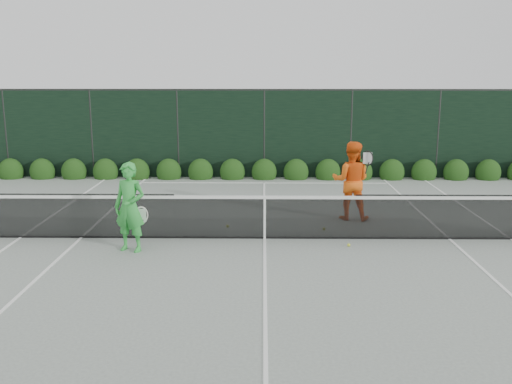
{
  "coord_description": "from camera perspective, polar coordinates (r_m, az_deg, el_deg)",
  "views": [
    {
      "loc": [
        -0.04,
        -12.22,
        3.68
      ],
      "look_at": [
        -0.2,
        0.3,
        1.0
      ],
      "focal_mm": 40.0,
      "sensor_mm": 36.0,
      "label": 1
    }
  ],
  "objects": [
    {
      "name": "court_lines",
      "position": [
        12.76,
        0.87,
        -4.65
      ],
      "size": [
        11.03,
        23.83,
        0.01
      ],
      "color": "white",
      "rests_on": "ground"
    },
    {
      "name": "player_woman",
      "position": [
        11.97,
        -12.5,
        -1.49
      ],
      "size": [
        0.78,
        0.63,
        1.86
      ],
      "rotation": [
        0.0,
        0.0,
        -0.31
      ],
      "color": "green",
      "rests_on": "ground"
    },
    {
      "name": "player_man",
      "position": [
        14.39,
        9.49,
        1.12
      ],
      "size": [
        1.09,
        0.92,
        1.97
      ],
      "rotation": [
        0.0,
        0.0,
        2.94
      ],
      "color": "orange",
      "rests_on": "ground"
    },
    {
      "name": "windscreen_fence",
      "position": [
        9.75,
        0.94,
        -0.75
      ],
      "size": [
        32.0,
        21.07,
        3.06
      ],
      "color": "black",
      "rests_on": "ground"
    },
    {
      "name": "ground",
      "position": [
        12.76,
        0.87,
        -4.68
      ],
      "size": [
        80.0,
        80.0,
        0.0
      ],
      "primitive_type": "plane",
      "color": "gray",
      "rests_on": "ground"
    },
    {
      "name": "hedge_row",
      "position": [
        19.67,
        0.82,
        1.99
      ],
      "size": [
        31.66,
        0.65,
        0.94
      ],
      "color": "#18360E",
      "rests_on": "ground"
    },
    {
      "name": "tennis_balls",
      "position": [
        13.11,
        4.23,
        -4.09
      ],
      "size": [
        2.75,
        1.55,
        0.07
      ],
      "color": "#D0DC30",
      "rests_on": "ground"
    },
    {
      "name": "tennis_net",
      "position": [
        12.62,
        0.77,
        -2.37
      ],
      "size": [
        12.9,
        0.1,
        1.07
      ],
      "color": "black",
      "rests_on": "ground"
    }
  ]
}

